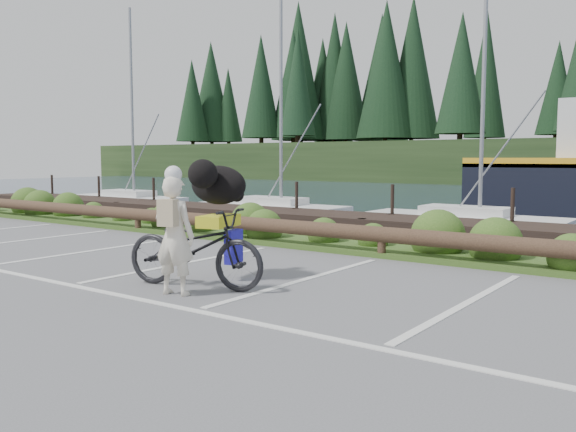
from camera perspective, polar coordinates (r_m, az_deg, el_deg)
name	(u,v)px	position (r m, az deg, el deg)	size (l,w,h in m)	color
ground	(217,305)	(8.04, -6.68, -8.26)	(72.00, 72.00, 0.00)	#5A595C
vegetation_strip	(398,251)	(12.38, 10.24, -3.23)	(34.00, 1.60, 0.10)	#3D5B21
log_rail	(382,258)	(11.77, 8.74, -3.90)	(32.00, 0.30, 0.60)	#443021
bicycle	(195,248)	(9.03, -8.73, -2.96)	(0.78, 2.24, 1.18)	black
cyclist	(174,236)	(8.56, -10.58, -1.83)	(0.60, 0.40, 1.66)	silver
dog	(218,185)	(9.56, -6.55, 2.90)	(1.05, 0.51, 0.61)	black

